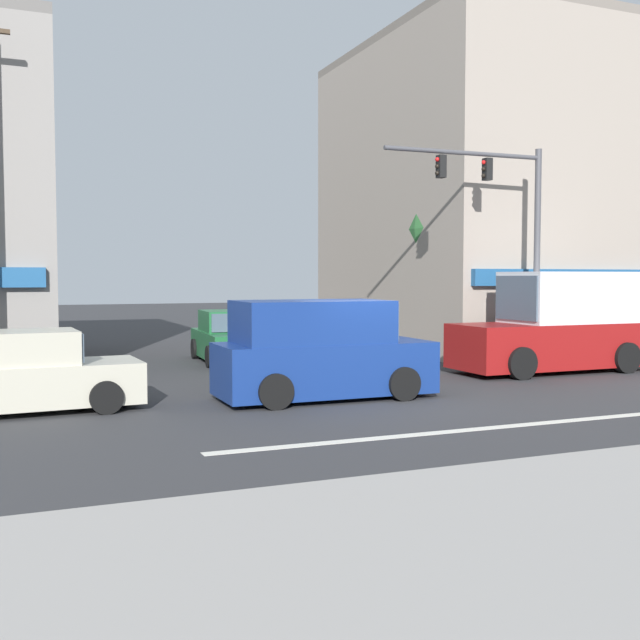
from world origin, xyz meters
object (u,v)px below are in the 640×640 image
sedan_crossing_center (229,339)px  box_truck_parked_curbside (557,326)px  traffic_light_mast (508,221)px  van_approaching_near (321,352)px  street_tree (464,230)px  utility_pole_far_right (469,240)px  sedan_crossing_rightbound (30,376)px

sedan_crossing_center → box_truck_parked_curbside: (7.72, -5.75, 0.54)m
traffic_light_mast → van_approaching_near: traffic_light_mast is taller
street_tree → van_approaching_near: 10.77m
utility_pole_far_right → box_truck_parked_curbside: bearing=-99.6°
street_tree → sedan_crossing_rightbound: (-13.71, -5.94, -3.45)m
sedan_crossing_rightbound → box_truck_parked_curbside: bearing=4.7°
street_tree → box_truck_parked_curbside: size_ratio=1.08×
sedan_crossing_rightbound → box_truck_parked_curbside: (13.59, 1.13, 0.54)m
traffic_light_mast → sedan_crossing_rightbound: traffic_light_mast is taller
van_approaching_near → sedan_crossing_center: bearing=89.4°
street_tree → utility_pole_far_right: bearing=48.7°
street_tree → sedan_crossing_center: size_ratio=1.45×
sedan_crossing_center → sedan_crossing_rightbound: same height
traffic_light_mast → sedan_crossing_center: traffic_light_mast is taller
sedan_crossing_center → sedan_crossing_rightbound: (-5.88, -6.87, 0.00)m
utility_pole_far_right → sedan_crossing_rightbound: size_ratio=1.79×
utility_pole_far_right → sedan_crossing_center: size_ratio=1.79×
street_tree → box_truck_parked_curbside: (-0.12, -4.82, -2.91)m
street_tree → sedan_crossing_rightbound: street_tree is taller
sedan_crossing_center → sedan_crossing_rightbound: 9.04m
sedan_crossing_rightbound → box_truck_parked_curbside: 13.65m
utility_pole_far_right → sedan_crossing_center: bearing=-179.6°
street_tree → box_truck_parked_curbside: 5.63m
street_tree → utility_pole_far_right: utility_pole_far_right is taller
utility_pole_far_right → sedan_crossing_center: utility_pole_far_right is taller
traffic_light_mast → box_truck_parked_curbside: size_ratio=1.11×
van_approaching_near → street_tree: bearing=39.8°
utility_pole_far_right → sedan_crossing_center: (-8.70, -0.06, -3.19)m
traffic_light_mast → box_truck_parked_curbside: bearing=-36.4°
street_tree → traffic_light_mast: bearing=-106.6°
traffic_light_mast → sedan_crossing_center: size_ratio=1.48×
sedan_crossing_rightbound → box_truck_parked_curbside: size_ratio=0.75×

